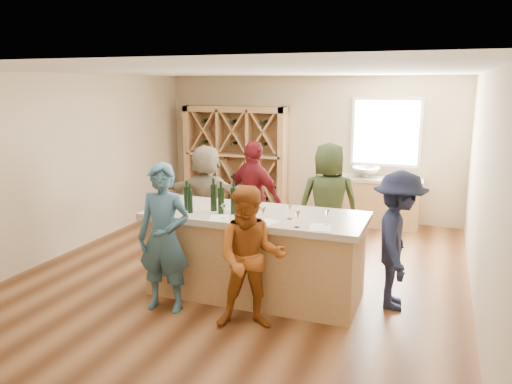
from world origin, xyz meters
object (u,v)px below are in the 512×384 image
(sink, at_px, (366,172))
(person_near_right, at_px, (251,258))
(tasting_counter_base, at_px, (255,257))
(wine_bottle_b, at_px, (190,202))
(person_far_right, at_px, (328,204))
(wine_bottle_a, at_px, (187,199))
(person_server, at_px, (398,240))
(person_far_mid, at_px, (254,199))
(person_far_left, at_px, (207,197))
(person_near_left, at_px, (164,238))
(wine_bottle_d, at_px, (221,201))
(wine_rack, at_px, (236,160))
(wine_bottle_e, at_px, (234,201))
(wine_bottle_c, at_px, (214,198))

(sink, relative_size, person_near_right, 0.34)
(tasting_counter_base, relative_size, person_near_right, 1.63)
(wine_bottle_b, height_order, person_far_right, person_far_right)
(wine_bottle_a, xyz_separation_m, person_server, (2.55, 0.45, -0.40))
(wine_bottle_a, relative_size, person_far_mid, 0.16)
(person_server, xyz_separation_m, person_far_left, (-3.12, 1.27, 0.02))
(tasting_counter_base, bearing_deg, person_near_left, -138.35)
(wine_bottle_a, bearing_deg, sink, 67.66)
(tasting_counter_base, height_order, person_server, person_server)
(wine_bottle_d, xyz_separation_m, person_near_left, (-0.47, -0.58, -0.36))
(wine_bottle_b, bearing_deg, person_far_mid, 83.67)
(person_near_right, distance_m, person_far_left, 2.90)
(wine_bottle_a, height_order, person_server, person_server)
(wine_bottle_b, bearing_deg, person_near_right, -28.46)
(wine_rack, bearing_deg, wine_bottle_e, -67.50)
(person_near_right, bearing_deg, wine_bottle_a, 131.04)
(wine_bottle_c, relative_size, wine_bottle_e, 1.03)
(person_far_left, bearing_deg, wine_bottle_a, 109.00)
(person_far_left, bearing_deg, tasting_counter_base, 133.53)
(wine_bottle_e, bearing_deg, wine_rack, 112.50)
(wine_bottle_d, bearing_deg, wine_bottle_c, 146.43)
(wine_bottle_e, relative_size, person_server, 0.19)
(wine_rack, xyz_separation_m, tasting_counter_base, (1.90, -3.90, -0.60))
(person_server, bearing_deg, person_far_left, 62.57)
(person_far_left, bearing_deg, sink, -133.19)
(person_far_mid, bearing_deg, tasting_counter_base, 132.88)
(wine_bottle_a, relative_size, wine_bottle_b, 1.06)
(person_near_left, bearing_deg, wine_bottle_e, 38.82)
(wine_bottle_c, distance_m, person_far_right, 1.94)
(tasting_counter_base, bearing_deg, person_far_left, 132.80)
(tasting_counter_base, relative_size, person_server, 1.56)
(person_server, bearing_deg, wine_bottle_a, 94.63)
(wine_bottle_a, bearing_deg, person_far_mid, 79.81)
(tasting_counter_base, xyz_separation_m, person_far_left, (-1.42, 1.53, 0.35))
(person_server, distance_m, person_far_left, 3.36)
(wine_bottle_c, relative_size, person_far_right, 0.18)
(person_near_left, distance_m, person_far_right, 2.66)
(wine_bottle_b, height_order, wine_bottle_c, wine_bottle_c)
(wine_bottle_b, xyz_separation_m, wine_bottle_d, (0.37, 0.10, 0.02))
(wine_bottle_b, distance_m, person_server, 2.54)
(person_far_left, bearing_deg, person_near_right, 126.09)
(sink, xyz_separation_m, wine_bottle_b, (-1.55, -4.11, 0.21))
(tasting_counter_base, xyz_separation_m, wine_bottle_b, (-0.75, -0.28, 0.72))
(wine_bottle_d, bearing_deg, sink, 73.64)
(person_near_right, height_order, person_server, person_server)
(person_server, distance_m, person_far_right, 1.63)
(person_near_left, bearing_deg, person_server, 16.01)
(wine_bottle_e, height_order, person_near_left, person_near_left)
(tasting_counter_base, bearing_deg, person_server, 8.84)
(wine_bottle_a, relative_size, wine_bottle_d, 0.93)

